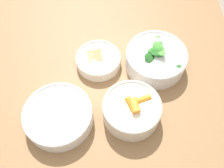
{
  "coord_description": "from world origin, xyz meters",
  "views": [
    {
      "loc": [
        -0.07,
        0.39,
        1.4
      ],
      "look_at": [
        -0.08,
        -0.0,
        0.75
      ],
      "focal_mm": 40.0,
      "sensor_mm": 36.0,
      "label": 1
    }
  ],
  "objects": [
    {
      "name": "bowl_greens",
      "position": [
        -0.22,
        -0.09,
        0.76
      ],
      "size": [
        0.19,
        0.19,
        0.08
      ],
      "color": "white",
      "rests_on": "dining_table"
    },
    {
      "name": "bowl_beans_hotdog",
      "position": [
        0.08,
        0.1,
        0.75
      ],
      "size": [
        0.2,
        0.2,
        0.05
      ],
      "color": "white",
      "rests_on": "dining_table"
    },
    {
      "name": "bowl_carrots",
      "position": [
        -0.13,
        0.09,
        0.76
      ],
      "size": [
        0.17,
        0.17,
        0.08
      ],
      "color": "silver",
      "rests_on": "dining_table"
    },
    {
      "name": "bowl_cookies",
      "position": [
        -0.03,
        -0.1,
        0.74
      ],
      "size": [
        0.15,
        0.15,
        0.04
      ],
      "color": "silver",
      "rests_on": "dining_table"
    },
    {
      "name": "dining_table",
      "position": [
        0.0,
        0.0,
        0.61
      ],
      "size": [
        1.0,
        1.01,
        0.72
      ],
      "color": "olive",
      "rests_on": "ground_plane"
    },
    {
      "name": "ground_plane",
      "position": [
        0.0,
        0.0,
        0.0
      ],
      "size": [
        10.0,
        10.0,
        0.0
      ],
      "primitive_type": "plane",
      "color": "gray"
    }
  ]
}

